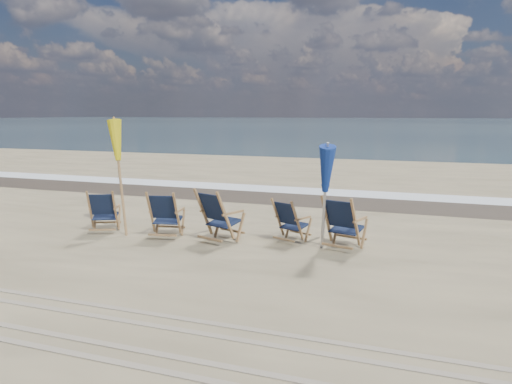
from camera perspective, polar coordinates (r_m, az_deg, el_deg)
ocean at (r=135.44m, az=18.73°, el=7.51°), size 400.00×400.00×0.00m
surf_foam at (r=16.25m, az=7.39°, el=0.05°), size 200.00×1.40×0.01m
wet_sand_strip at (r=14.81m, az=6.11°, el=-0.80°), size 200.00×2.60×0.00m
tire_tracks at (r=6.28m, az=-16.41°, el=-14.97°), size 80.00×1.30×0.01m
beach_chair_0 at (r=10.95m, az=-15.79°, el=-2.13°), size 0.81×0.85×0.93m
beach_chair_1 at (r=10.12m, az=-9.01°, el=-2.63°), size 0.76×0.82×0.98m
beach_chair_2 at (r=9.52m, az=-3.51°, el=-2.99°), size 0.91×0.96×1.08m
beach_chair_3 at (r=9.60m, az=4.73°, el=-3.50°), size 0.77×0.81×0.88m
beach_chair_4 at (r=9.20m, az=11.29°, el=-3.71°), size 0.84×0.89×1.04m
umbrella_yellow at (r=10.70m, az=-15.38°, el=5.20°), size 0.30×0.30×2.41m
umbrella_blue at (r=9.02m, az=7.89°, el=2.42°), size 0.30×0.30×2.01m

